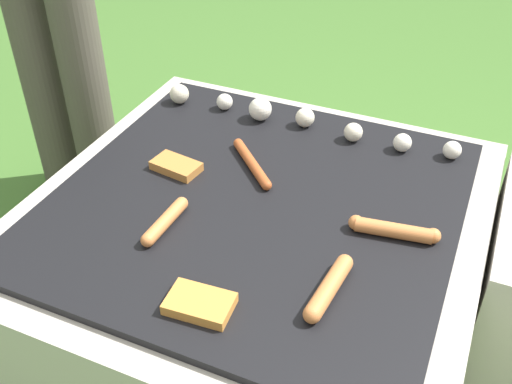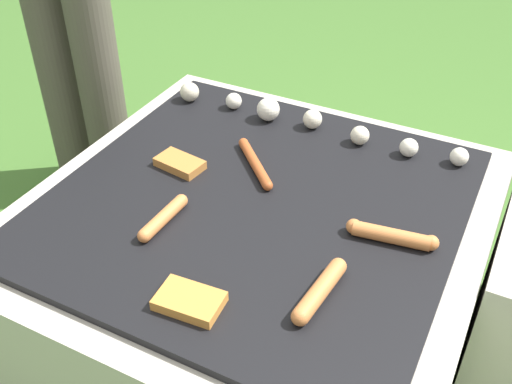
# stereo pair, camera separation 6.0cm
# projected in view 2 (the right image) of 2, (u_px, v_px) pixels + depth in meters

# --- Properties ---
(ground_plane) EXTENTS (14.00, 14.00, 0.00)m
(ground_plane) POSITION_uv_depth(u_px,v_px,m) (256.00, 328.00, 1.50)
(ground_plane) COLOR #3D6628
(grill) EXTENTS (0.93, 0.93, 0.41)m
(grill) POSITION_uv_depth(u_px,v_px,m) (256.00, 270.00, 1.38)
(grill) COLOR #B2AA9E
(grill) RESTS_ON ground_plane
(sausage_mid_right) EXTENTS (0.04, 0.17, 0.03)m
(sausage_mid_right) POSITION_uv_depth(u_px,v_px,m) (320.00, 290.00, 1.02)
(sausage_mid_right) COLOR #C6753D
(sausage_mid_right) RESTS_ON grill
(sausage_front_left) EXTENTS (0.18, 0.05, 0.03)m
(sausage_front_left) POSITION_uv_depth(u_px,v_px,m) (392.00, 234.00, 1.14)
(sausage_front_left) COLOR #C6753D
(sausage_front_left) RESTS_ON grill
(sausage_back_right) EXTENTS (0.03, 0.15, 0.03)m
(sausage_back_right) POSITION_uv_depth(u_px,v_px,m) (163.00, 218.00, 1.18)
(sausage_back_right) COLOR #C6753D
(sausage_back_right) RESTS_ON grill
(sausage_front_center) EXTENTS (0.15, 0.15, 0.02)m
(sausage_front_center) POSITION_uv_depth(u_px,v_px,m) (255.00, 163.00, 1.34)
(sausage_front_center) COLOR #A34C23
(sausage_front_center) RESTS_ON grill
(bread_slice_center) EXTENTS (0.12, 0.08, 0.02)m
(bread_slice_center) POSITION_uv_depth(u_px,v_px,m) (189.00, 301.00, 1.01)
(bread_slice_center) COLOR #D18438
(bread_slice_center) RESTS_ON grill
(bread_slice_left) EXTENTS (0.11, 0.08, 0.02)m
(bread_slice_left) POSITION_uv_depth(u_px,v_px,m) (180.00, 163.00, 1.34)
(bread_slice_left) COLOR #B27033
(bread_slice_left) RESTS_ON grill
(mushroom_row) EXTENTS (0.75, 0.07, 0.06)m
(mushroom_row) POSITION_uv_depth(u_px,v_px,m) (298.00, 118.00, 1.48)
(mushroom_row) COLOR beige
(mushroom_row) RESTS_ON grill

